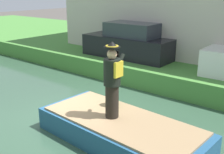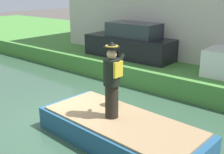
% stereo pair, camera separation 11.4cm
% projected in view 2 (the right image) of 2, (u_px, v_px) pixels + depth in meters
% --- Properties ---
extents(ground_plane, '(80.00, 80.00, 0.00)m').
position_uv_depth(ground_plane, '(67.00, 122.00, 8.07)').
color(ground_plane, '#4C4742').
extents(canal_water, '(6.73, 48.00, 0.10)m').
position_uv_depth(canal_water, '(67.00, 120.00, 8.06)').
color(canal_water, '#33513D').
rests_on(canal_water, ground).
extents(grass_bank_far, '(10.16, 48.00, 0.85)m').
position_uv_depth(grass_bank_far, '(193.00, 57.00, 14.13)').
color(grass_bank_far, '#478438').
rests_on(grass_bank_far, ground).
extents(boat, '(2.02, 4.29, 0.61)m').
position_uv_depth(boat, '(120.00, 130.00, 6.76)').
color(boat, '#23517A').
rests_on(boat, canal_water).
extents(person_pirate, '(0.61, 0.42, 1.85)m').
position_uv_depth(person_pirate, '(112.00, 81.00, 6.50)').
color(person_pirate, black).
rests_on(person_pirate, boat).
extents(parrot_plush, '(0.36, 0.34, 0.57)m').
position_uv_depth(parrot_plush, '(112.00, 97.00, 7.39)').
color(parrot_plush, green).
rests_on(parrot_plush, boat).
extents(parked_car_dark, '(1.75, 4.02, 1.50)m').
position_uv_depth(parked_car_dark, '(132.00, 43.00, 12.07)').
color(parked_car_dark, black).
rests_on(parked_car_dark, grass_bank_far).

